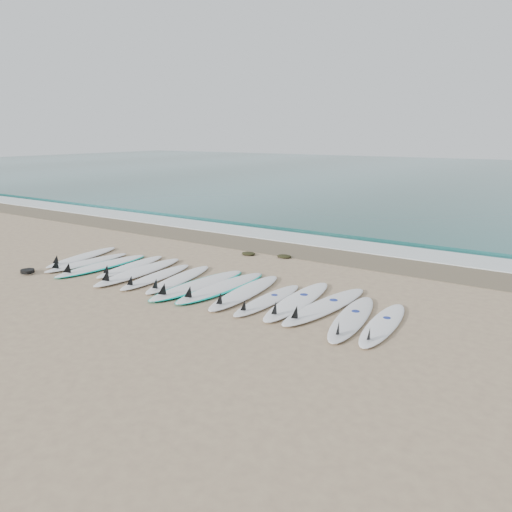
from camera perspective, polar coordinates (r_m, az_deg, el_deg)
The scene contains 23 objects.
ground at distance 11.10m, azimuth -6.29°, elevation -3.34°, with size 120.00×120.00×0.00m, color tan.
ocean at distance 41.29m, azimuth 24.28°, elevation 8.21°, with size 120.00×55.00×0.03m, color #1F5958.
wet_sand_band at distance 14.36m, azimuth 4.23°, elevation 0.73°, with size 120.00×1.80×0.01m, color brown.
foam_band at distance 15.56m, azimuth 6.77°, elevation 1.76°, with size 120.00×1.40×0.04m, color silver.
wave_crest at distance 16.88m, azimuth 9.10°, elevation 2.74°, with size 120.00×1.00×0.10m, color #1F5958.
surfboard_0 at distance 14.06m, azimuth -19.37°, elevation -0.11°, with size 0.93×2.57×0.32m.
surfboard_1 at distance 13.45m, azimuth -18.89°, elevation -0.71°, with size 0.64×2.45×0.31m.
surfboard_2 at distance 13.02m, azimuth -17.27°, elevation -1.06°, with size 0.73×2.71×0.34m.
surfboard_3 at distance 12.74m, azimuth -14.23°, elevation -1.17°, with size 0.78×2.42×0.30m.
surfboard_4 at distance 12.17m, azimuth -13.41°, elevation -1.77°, with size 0.79×2.90×0.37m.
surfboard_5 at distance 11.71m, azimuth -11.47°, elevation -2.35°, with size 0.74×2.45×0.31m.
surfboard_6 at distance 11.42m, azimuth -8.94°, elevation -2.64°, with size 0.90×2.52×0.32m.
surfboard_7 at distance 10.95m, azimuth -6.70°, elevation -3.30°, with size 0.86×2.88×0.36m.
surfboard_8 at distance 10.73m, azimuth -4.05°, elevation -3.60°, with size 0.81×2.80×0.35m.
surfboard_9 at distance 10.36m, azimuth -1.39°, elevation -4.18°, with size 0.79×2.74×0.35m.
surfboard_10 at distance 9.92m, azimuth 1.22°, elevation -5.06°, with size 0.48×2.32×0.30m.
surfboard_11 at distance 9.87m, azimuth 4.66°, elevation -5.14°, with size 0.76×2.78×0.35m.
surfboard_12 at distance 9.64m, azimuth 7.77°, elevation -5.70°, with size 0.87×2.80×0.35m.
surfboard_13 at distance 9.12m, azimuth 10.82°, elevation -7.02°, with size 0.91×2.59×0.33m.
surfboard_14 at distance 8.97m, azimuth 14.23°, elevation -7.62°, with size 0.67×2.38×0.30m.
seaweed_near at distance 13.72m, azimuth -0.87°, elevation 0.29°, with size 0.40×0.31×0.08m, color black.
seaweed_far at distance 13.44m, azimuth 3.25°, elevation -0.03°, with size 0.40×0.31×0.08m, color black.
leash_coil at distance 13.14m, azimuth -24.64°, elevation -1.59°, with size 0.46×0.36×0.11m.
Camera 1 is at (6.85, -8.09, 3.29)m, focal length 35.00 mm.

